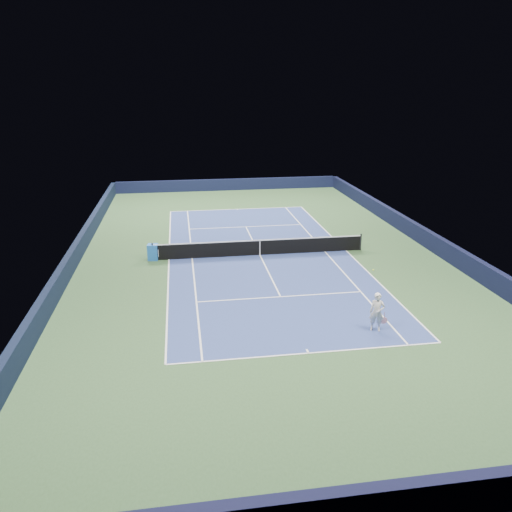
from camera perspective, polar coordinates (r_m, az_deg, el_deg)
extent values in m
plane|color=#2D4C29|center=(30.46, 0.44, 0.11)|extent=(40.00, 40.00, 0.00)
cube|color=black|center=(49.37, -3.26, 8.15)|extent=(22.00, 0.35, 1.10)
cube|color=black|center=(13.53, 15.45, -25.55)|extent=(22.00, 0.35, 1.10)
cube|color=black|center=(33.68, 18.95, 1.91)|extent=(0.35, 40.00, 1.10)
cube|color=black|center=(30.57, -20.02, 0.08)|extent=(0.35, 40.00, 1.10)
cube|color=navy|center=(30.46, 0.44, 0.12)|extent=(10.97, 23.77, 0.01)
cube|color=white|center=(41.77, -2.17, 5.38)|extent=(10.97, 0.08, 0.00)
cube|color=white|center=(19.83, 6.03, -10.98)|extent=(10.97, 0.08, 0.00)
cube|color=white|center=(31.76, 10.26, 0.62)|extent=(0.08, 23.77, 0.00)
cube|color=white|center=(30.12, -9.92, -0.39)|extent=(0.08, 23.77, 0.00)
cube|color=white|center=(31.35, 7.89, 0.50)|extent=(0.08, 23.77, 0.00)
cube|color=white|center=(30.11, -7.31, -0.26)|extent=(0.08, 23.77, 0.00)
cube|color=white|center=(36.50, -1.16, 3.36)|extent=(8.23, 0.08, 0.00)
cube|color=white|center=(24.59, 2.83, -4.67)|extent=(8.23, 0.08, 0.00)
cube|color=white|center=(30.46, 0.44, 0.13)|extent=(0.08, 12.80, 0.00)
cube|color=white|center=(41.63, -2.15, 5.33)|extent=(0.08, 0.30, 0.00)
cube|color=white|center=(19.95, 5.92, -10.77)|extent=(0.08, 0.30, 0.00)
cylinder|color=black|center=(29.99, -11.72, 0.47)|extent=(0.10, 0.10, 1.07)
cylinder|color=black|center=(31.90, 11.87, 1.59)|extent=(0.10, 0.10, 1.07)
cube|color=black|center=(30.32, 0.44, 0.93)|extent=(12.80, 0.03, 0.91)
cube|color=white|center=(30.17, 0.45, 1.81)|extent=(12.80, 0.04, 0.06)
cube|color=white|center=(30.32, 0.44, 0.93)|extent=(0.05, 0.04, 0.91)
cube|color=blue|center=(30.12, -11.70, 0.44)|extent=(0.65, 0.60, 0.96)
cube|color=white|center=(30.12, -11.15, 0.42)|extent=(0.08, 0.42, 0.42)
imported|color=silver|center=(21.63, 13.66, -6.24)|extent=(0.72, 0.60, 1.69)
cylinder|color=pink|center=(21.78, 14.46, -6.58)|extent=(0.03, 0.03, 0.28)
cylinder|color=black|center=(21.88, 14.41, -7.15)|extent=(0.28, 0.02, 0.28)
cylinder|color=pink|center=(21.88, 14.41, -7.15)|extent=(0.30, 0.03, 0.30)
sphere|color=#CCE831|center=(21.94, 13.24, -1.57)|extent=(0.07, 0.07, 0.07)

